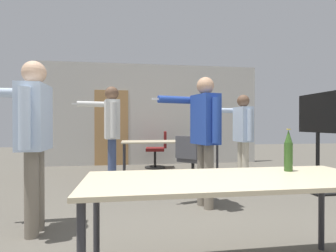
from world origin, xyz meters
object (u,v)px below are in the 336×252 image
tv_screen (318,132)px  person_near_casual (33,129)px  person_right_polo (204,128)px  beer_bottle (288,151)px  person_far_watching (111,126)px  office_chair_far_left (191,161)px  person_center_tall (242,130)px  office_chair_far_right (158,151)px

tv_screen → person_near_casual: 4.23m
person_right_polo → beer_bottle: size_ratio=5.09×
person_far_watching → beer_bottle: size_ratio=5.16×
office_chair_far_left → person_right_polo: bearing=-53.7°
person_right_polo → person_center_tall: 1.51m
person_far_watching → office_chair_far_right: (1.04, 1.95, -0.65)m
person_near_casual → person_far_watching: 1.96m
tv_screen → person_center_tall: bearing=-118.6°
person_right_polo → office_chair_far_left: bearing=-21.1°
person_center_tall → beer_bottle: size_ratio=4.79×
person_far_watching → office_chair_far_right: bearing=-37.4°
office_chair_far_left → beer_bottle: 2.96m
office_chair_far_left → beer_bottle: bearing=-45.0°
person_far_watching → tv_screen: bearing=-111.9°
person_center_tall → person_near_casual: bearing=115.0°
person_right_polo → office_chair_far_right: bearing=-9.8°
person_center_tall → office_chair_far_left: size_ratio=1.84×
office_chair_far_left → beer_bottle: beer_bottle is taller
tv_screen → person_near_casual: person_near_casual is taller
person_near_casual → office_chair_far_right: 4.21m
person_far_watching → person_center_tall: 2.38m
person_near_casual → person_center_tall: (3.02, 1.67, -0.07)m
beer_bottle → person_right_polo: bearing=101.0°
office_chair_far_right → office_chair_far_left: bearing=-160.1°
tv_screen → person_near_casual: bearing=-75.1°
person_far_watching → person_right_polo: bearing=-143.1°
person_right_polo → office_chair_far_right: person_right_polo is taller
person_near_casual → office_chair_far_right: (1.70, 3.80, -0.63)m
office_chair_far_right → person_center_tall: bearing=-142.4°
office_chair_far_left → person_near_casual: bearing=-94.2°
person_center_tall → office_chair_far_left: bearing=63.9°
person_right_polo → beer_bottle: 1.50m
person_center_tall → office_chair_far_left: 1.12m
person_center_tall → office_chair_far_right: bearing=28.0°
person_far_watching → office_chair_far_right: person_far_watching is taller
person_near_casual → person_right_polo: (1.99, 0.58, -0.00)m
tv_screen → beer_bottle: size_ratio=4.73×
person_center_tall → beer_bottle: 2.67m
office_chair_far_left → beer_bottle: size_ratio=2.60×
person_far_watching → person_near_casual: bearing=151.1°
person_near_casual → person_far_watching: (0.66, 1.85, 0.01)m
tv_screen → office_chair_far_left: (-1.94, 0.94, -0.57)m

